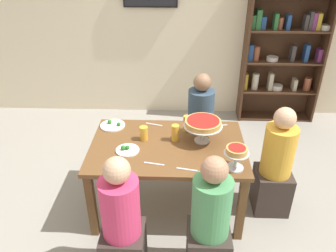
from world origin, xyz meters
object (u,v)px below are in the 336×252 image
personal_pizza_stand (236,153)px  cutlery_knife_near (154,124)px  diner_far_right (200,126)px  water_glass_clear_near (215,166)px  beer_glass_amber_tall (144,133)px  deep_dish_pizza_stand (203,124)px  beer_glass_amber_short (186,123)px  diner_near_right (210,227)px  cutlery_fork_far (219,126)px  beer_glass_amber_spare (175,133)px  dining_table (168,153)px  cutlery_knife_far (187,169)px  diner_near_left (122,228)px  bookshelf (285,41)px  salad_plate_far_diner (127,150)px  diner_head_east (275,169)px  salad_plate_near_diner (113,125)px  cutlery_fork_near (154,164)px

personal_pizza_stand → cutlery_knife_near: (-0.74, 0.72, -0.15)m
diner_far_right → water_glass_clear_near: bearing=2.9°
beer_glass_amber_tall → deep_dish_pizza_stand: bearing=-0.3°
beer_glass_amber_short → cutlery_knife_near: 0.36m
diner_near_right → water_glass_clear_near: (0.05, 0.40, 0.30)m
beer_glass_amber_tall → cutlery_fork_far: 0.81m
beer_glass_amber_short → cutlery_knife_near: beer_glass_amber_short is taller
diner_near_right → beer_glass_amber_spare: size_ratio=6.93×
dining_table → cutlery_knife_far: cutlery_knife_far is taller
diner_far_right → personal_pizza_stand: (0.23, -1.13, 0.40)m
diner_near_left → cutlery_knife_near: bearing=-8.1°
bookshelf → personal_pizza_stand: size_ratio=10.46×
deep_dish_pizza_stand → cutlery_knife_far: 0.52m
salad_plate_far_diner → beer_glass_amber_spare: size_ratio=1.31×
diner_head_east → cutlery_knife_far: bearing=23.4°
cutlery_fork_far → dining_table: bearing=23.3°
cutlery_knife_near → cutlery_knife_far: bearing=130.6°
salad_plate_near_diner → beer_glass_amber_spare: beer_glass_amber_spare is taller
diner_near_right → deep_dish_pizza_stand: (-0.03, 0.86, 0.44)m
deep_dish_pizza_stand → beer_glass_amber_spare: 0.28m
personal_pizza_stand → beer_glass_amber_short: (-0.41, 0.61, -0.07)m
cutlery_fork_near → cutlery_knife_far: size_ratio=1.00×
beer_glass_amber_spare → salad_plate_near_diner: bearing=158.8°
deep_dish_pizza_stand → beer_glass_amber_tall: 0.57m
diner_far_right → cutlery_fork_far: 0.51m
dining_table → diner_near_left: bearing=-111.9°
diner_near_left → cutlery_fork_far: size_ratio=6.39×
diner_head_east → diner_near_left: 1.59m
dining_table → cutlery_fork_near: bearing=-109.3°
diner_near_right → cutlery_knife_near: (-0.51, 1.16, 0.25)m
cutlery_knife_near → cutlery_fork_near: bearing=111.0°
beer_glass_amber_spare → cutlery_knife_far: beer_glass_amber_spare is taller
diner_near_left → deep_dish_pizza_stand: size_ratio=3.12×
personal_pizza_stand → water_glass_clear_near: personal_pizza_stand is taller
bookshelf → cutlery_fork_far: 1.97m
diner_head_east → deep_dish_pizza_stand: size_ratio=3.12×
diner_near_right → cutlery_fork_near: bearing=44.5°
dining_table → salad_plate_far_diner: (-0.37, -0.11, 0.11)m
salad_plate_near_diner → cutlery_knife_near: bearing=5.9°
cutlery_knife_near → cutlery_fork_far: size_ratio=1.00×
cutlery_fork_far → cutlery_knife_far: same height
bookshelf → beer_glass_amber_short: (-1.36, -1.74, -0.36)m
diner_near_right → beer_glass_amber_spare: (-0.29, 0.86, 0.33)m
bookshelf → cutlery_knife_near: (-1.70, -1.63, -0.44)m
salad_plate_near_diner → cutlery_knife_far: salad_plate_near_diner is taller
diner_near_right → salad_plate_near_diner: 1.48m
diner_far_right → beer_glass_amber_tall: 0.97m
diner_near_left → bookshelf: bearing=-33.5°
diner_near_left → deep_dish_pizza_stand: 1.19m
salad_plate_near_diner → diner_head_east: bearing=-11.8°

